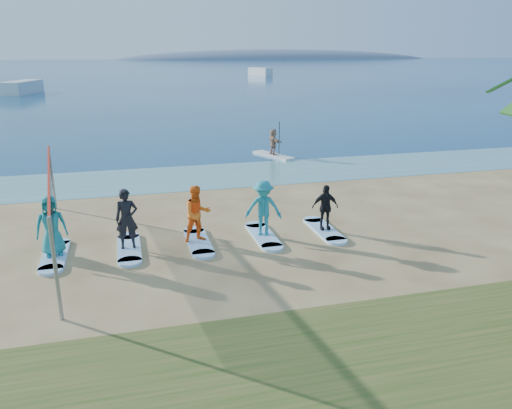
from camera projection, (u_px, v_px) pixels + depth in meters
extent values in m
plane|color=tan|center=(237.00, 263.00, 14.49)|extent=(600.00, 600.00, 0.00)
plane|color=teal|center=(189.00, 177.00, 24.17)|extent=(600.00, 600.00, 0.00)
plane|color=navy|center=(128.00, 68.00, 162.10)|extent=(600.00, 600.00, 0.00)
ellipsoid|color=slate|center=(279.00, 59.00, 314.52)|extent=(220.00, 56.00, 18.00)
cylinder|color=gray|center=(56.00, 270.00, 11.10)|extent=(0.09, 0.09, 2.50)
cylinder|color=gray|center=(52.00, 178.00, 19.08)|extent=(0.09, 0.09, 2.50)
cube|color=black|center=(51.00, 191.00, 14.90)|extent=(1.12, 8.94, 1.00)
cube|color=#B32313|center=(49.00, 174.00, 14.74)|extent=(1.15, 8.94, 0.10)
cube|color=silver|center=(273.00, 155.00, 28.92)|extent=(1.84, 3.03, 0.12)
imported|color=tan|center=(273.00, 142.00, 28.68)|extent=(0.70, 1.42, 1.47)
cube|color=silver|center=(23.00, 94.00, 69.77)|extent=(4.76, 8.54, 1.72)
cube|color=silver|center=(260.00, 76.00, 116.58)|extent=(4.68, 6.76, 1.81)
cube|color=#A4D5FF|center=(55.00, 256.00, 14.91)|extent=(0.70, 2.20, 0.09)
imported|color=teal|center=(51.00, 226.00, 14.63)|extent=(0.97, 0.72, 1.81)
cube|color=#A4D5FF|center=(129.00, 249.00, 15.44)|extent=(0.70, 2.20, 0.09)
imported|color=black|center=(127.00, 219.00, 15.15)|extent=(0.69, 0.46, 1.86)
cube|color=#A4D5FF|center=(198.00, 242.00, 15.97)|extent=(0.70, 2.20, 0.09)
imported|color=orange|center=(197.00, 214.00, 15.69)|extent=(1.00, 0.86, 1.81)
cube|color=#A4D5FF|center=(263.00, 236.00, 16.50)|extent=(0.70, 2.20, 0.09)
imported|color=teal|center=(263.00, 208.00, 16.21)|extent=(1.35, 1.04, 1.84)
cube|color=#A4D5FF|center=(324.00, 230.00, 17.03)|extent=(0.70, 2.20, 0.09)
imported|color=black|center=(325.00, 207.00, 16.78)|extent=(0.94, 0.47, 1.54)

